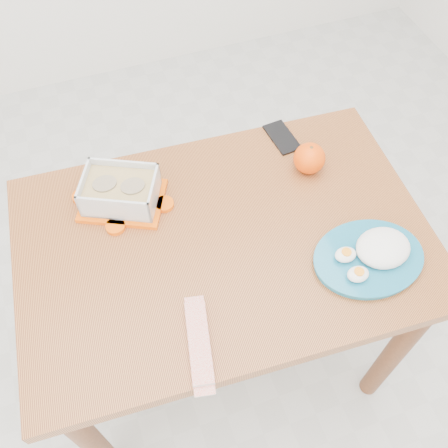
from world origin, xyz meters
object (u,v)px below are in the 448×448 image
object	(u,v)px
food_container	(120,191)
rice_plate	(374,254)
dining_table	(224,262)
smartphone	(282,137)
orange_fruit	(309,158)

from	to	relation	value
food_container	rice_plate	size ratio (longest dim) A/B	0.93
dining_table	smartphone	world-z (taller)	smartphone
dining_table	food_container	xyz separation A→B (m)	(-0.21, 0.19, 0.16)
dining_table	smartphone	bearing A→B (deg)	47.65
food_container	smartphone	bearing A→B (deg)	34.36
rice_plate	food_container	bearing A→B (deg)	147.27
orange_fruit	smartphone	bearing A→B (deg)	98.29
food_container	smartphone	distance (m)	0.49
rice_plate	smartphone	distance (m)	0.45
food_container	smartphone	size ratio (longest dim) A/B	2.06
dining_table	rice_plate	distance (m)	0.39
orange_fruit	rice_plate	size ratio (longest dim) A/B	0.31
food_container	dining_table	bearing A→B (deg)	-16.76
dining_table	smartphone	size ratio (longest dim) A/B	8.50
orange_fruit	rice_plate	distance (m)	0.31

